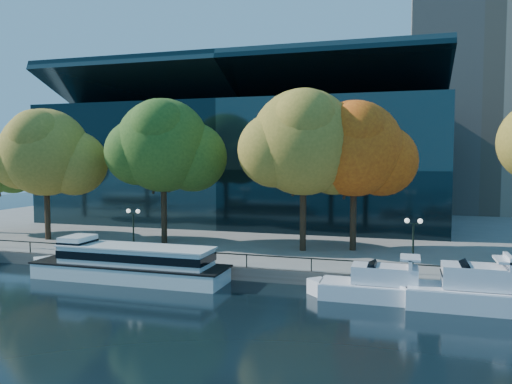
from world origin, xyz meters
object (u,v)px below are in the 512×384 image
(cruiser_far, at_px, (479,292))
(tree_3, at_px, (305,144))
(lamp_1, at_px, (133,221))
(lamp_2, at_px, (413,233))
(cruiser_near, at_px, (385,286))
(tree_1, at_px, (47,154))
(tour_boat, at_px, (125,262))
(tree_2, at_px, (165,147))
(tree_4, at_px, (356,151))

(cruiser_far, height_order, tree_3, tree_3)
(lamp_1, xyz_separation_m, lamp_2, (22.59, 0.00, 0.00))
(cruiser_near, relative_size, tree_1, 0.78)
(tour_boat, xyz_separation_m, tree_1, (-14.22, 8.95, 8.33))
(tree_2, bearing_deg, lamp_2, -16.12)
(cruiser_far, xyz_separation_m, tree_1, (-39.19, 9.37, 8.58))
(tree_2, bearing_deg, lamp_1, -86.79)
(lamp_1, bearing_deg, cruiser_near, -10.49)
(cruiser_near, relative_size, lamp_1, 2.56)
(tour_boat, xyz_separation_m, tree_3, (11.95, 10.44, 9.15))
(tree_1, xyz_separation_m, lamp_2, (35.34, -5.13, -5.71))
(lamp_2, bearing_deg, cruiser_near, -114.40)
(cruiser_near, bearing_deg, tree_1, 165.02)
(tree_3, height_order, tree_4, tree_3)
(tree_1, relative_size, lamp_2, 3.29)
(tree_2, xyz_separation_m, lamp_1, (0.37, -6.63, -6.35))
(tour_boat, bearing_deg, lamp_2, 10.24)
(cruiser_near, height_order, tree_1, tree_1)
(tree_2, distance_m, tree_4, 18.14)
(tree_2, height_order, lamp_2, tree_2)
(cruiser_far, xyz_separation_m, tree_4, (-8.72, 12.32, 8.86))
(cruiser_near, xyz_separation_m, lamp_1, (-20.84, 3.86, 3.05))
(tree_4, relative_size, lamp_1, 3.34)
(tour_boat, xyz_separation_m, cruiser_far, (24.96, -0.42, -0.25))
(lamp_1, bearing_deg, cruiser_far, -9.10)
(tree_2, relative_size, tree_3, 0.97)
(cruiser_far, distance_m, tree_2, 30.36)
(tree_2, bearing_deg, cruiser_far, -22.07)
(cruiser_near, bearing_deg, lamp_2, 65.60)
(cruiser_near, bearing_deg, tree_2, 153.68)
(tree_2, xyz_separation_m, tree_3, (13.79, -0.01, 0.18))
(tree_1, height_order, tree_4, tree_4)
(tree_3, bearing_deg, cruiser_far, -39.85)
(cruiser_near, bearing_deg, lamp_1, 169.51)
(tour_boat, relative_size, tree_2, 1.20)
(cruiser_far, relative_size, tree_3, 0.74)
(tour_boat, relative_size, tree_4, 1.25)
(cruiser_far, xyz_separation_m, tree_2, (-26.80, 10.87, 9.22))
(tree_3, xyz_separation_m, tree_4, (4.29, 1.47, -0.54))
(tree_4, distance_m, lamp_1, 20.37)
(tour_boat, bearing_deg, lamp_1, 111.02)
(lamp_2, bearing_deg, tree_3, 144.14)
(tree_3, bearing_deg, cruiser_near, -54.72)
(tour_boat, xyz_separation_m, tree_4, (16.24, 11.90, 8.61))
(tree_4, height_order, lamp_1, tree_4)
(tree_3, bearing_deg, lamp_1, -153.73)
(cruiser_far, xyz_separation_m, tree_3, (-13.01, 10.86, 9.40))
(cruiser_far, distance_m, lamp_1, 26.92)
(tree_3, distance_m, lamp_2, 13.06)
(tree_1, bearing_deg, cruiser_far, -13.44)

